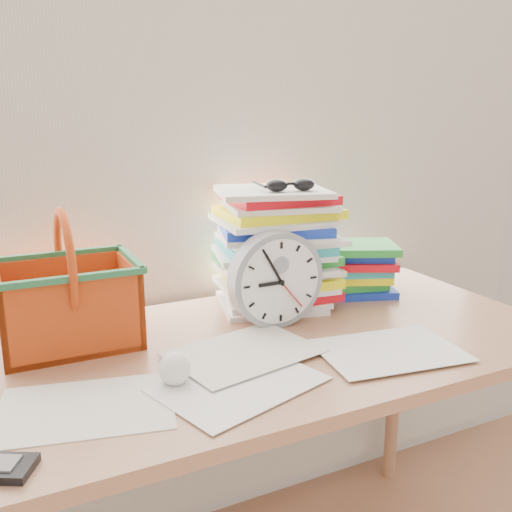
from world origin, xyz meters
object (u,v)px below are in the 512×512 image
clock (276,279)px  book_stack (352,268)px  basket (67,279)px  desk (266,370)px  paper_stack (275,248)px

clock → book_stack: bearing=21.9°
book_stack → basket: (-0.78, -0.02, 0.08)m
desk → basket: bearing=155.8°
basket → clock: bearing=-12.0°
book_stack → clock: bearing=-158.1°
paper_stack → basket: (-0.54, -0.03, -0.01)m
clock → basket: 0.48m
desk → paper_stack: paper_stack is taller
desk → clock: (0.06, 0.07, 0.19)m
paper_stack → desk: bearing=-122.8°
clock → book_stack: 0.34m
desk → paper_stack: (0.13, 0.21, 0.23)m
book_stack → paper_stack: bearing=178.1°
paper_stack → basket: 0.54m
basket → desk: bearing=-23.3°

